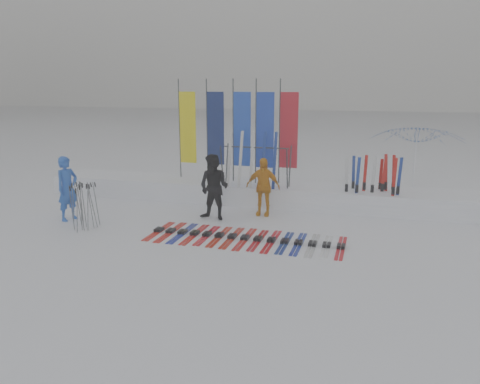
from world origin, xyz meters
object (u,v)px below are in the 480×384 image
(person_yellow, at_px, (263,187))
(ski_rack, at_px, (256,161))
(person_blue, at_px, (68,189))
(person_black, at_px, (214,187))
(tent_canopy, at_px, (415,165))
(ski_row, at_px, (245,238))

(person_yellow, xyz_separation_m, ski_rack, (-0.47, 1.03, 0.56))
(ski_rack, bearing_deg, person_blue, -146.56)
(person_black, bearing_deg, ski_rack, 78.68)
(person_black, height_order, tent_canopy, tent_canopy)
(ski_row, bearing_deg, ski_rack, 99.74)
(person_black, height_order, ski_rack, ski_rack)
(tent_canopy, distance_m, ski_rack, 4.78)
(person_yellow, distance_m, ski_rack, 1.27)
(person_black, xyz_separation_m, person_yellow, (1.18, 0.79, -0.08))
(person_yellow, xyz_separation_m, tent_canopy, (4.14, 2.30, 0.43))
(person_blue, relative_size, ski_row, 0.37)
(person_blue, xyz_separation_m, ski_rack, (4.50, 2.97, 0.51))
(person_blue, distance_m, ski_row, 5.14)
(person_blue, height_order, ski_row, person_blue)
(person_black, bearing_deg, tent_canopy, 40.11)
(person_blue, relative_size, person_black, 0.98)
(ski_row, relative_size, ski_rack, 2.30)
(person_black, distance_m, ski_row, 2.10)
(person_blue, xyz_separation_m, tent_canopy, (9.10, 4.24, 0.38))
(person_black, bearing_deg, ski_row, -38.53)
(person_black, height_order, person_yellow, person_black)
(ski_row, distance_m, ski_rack, 3.57)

